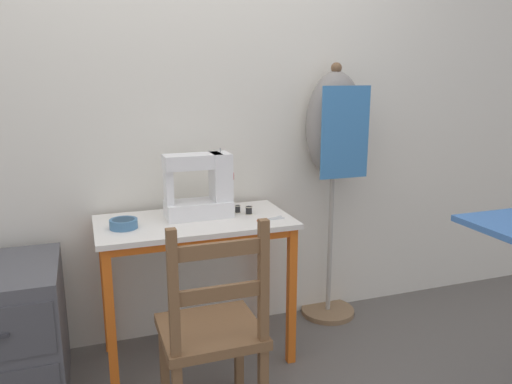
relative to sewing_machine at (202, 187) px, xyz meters
The scene contains 11 objects.
ground_plane 0.94m from the sewing_machine, 100.30° to the right, with size 14.00×14.00×0.00m, color #5B5651.
wall_back 0.47m from the sewing_machine, 101.29° to the left, with size 10.00×0.05×2.55m.
sewing_table 0.27m from the sewing_machine, 132.63° to the right, with size 0.94×0.50×0.74m.
sewing_machine is the anchor object (origin of this frame).
fabric_bowl 0.42m from the sewing_machine, 169.16° to the right, with size 0.13×0.13×0.04m.
scissors 0.36m from the sewing_machine, 32.15° to the right, with size 0.15×0.06×0.01m.
thread_spool_near_machine 0.22m from the sewing_machine, ahead, with size 0.03×0.03×0.04m.
thread_spool_mid_table 0.27m from the sewing_machine, 10.39° to the right, with size 0.04×0.04×0.04m.
wooden_chair 0.75m from the sewing_machine, 100.59° to the right, with size 0.40×0.38×0.91m.
filing_cabinet 1.09m from the sewing_machine, behind, with size 0.47×0.57×0.62m.
dress_form 0.84m from the sewing_machine, 10.49° to the left, with size 0.34×0.32×1.49m.
Camera 1 is at (-0.49, -2.05, 1.43)m, focal length 35.00 mm.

